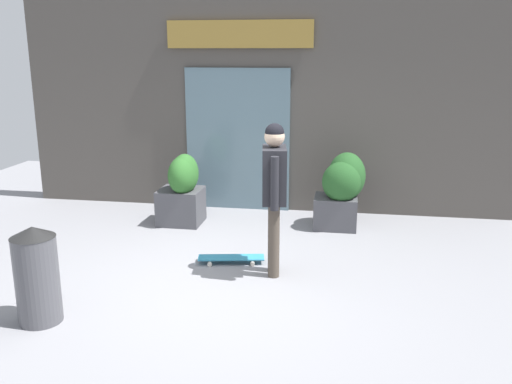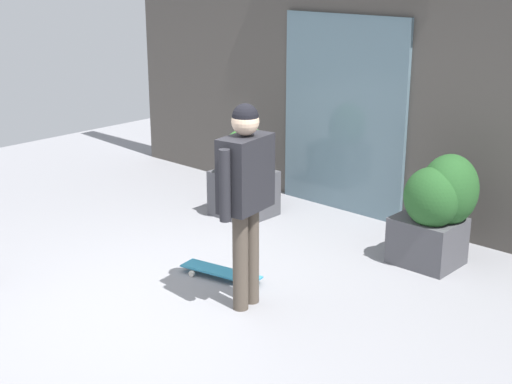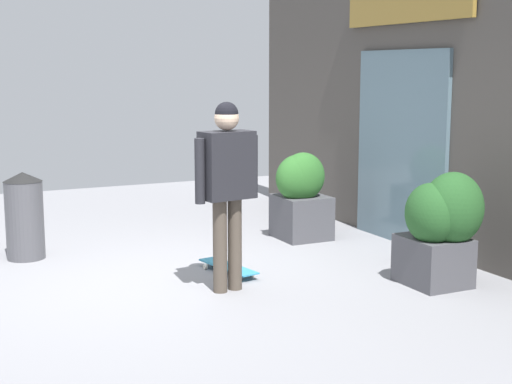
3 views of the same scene
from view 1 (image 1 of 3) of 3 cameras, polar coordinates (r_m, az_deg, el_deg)
name	(u,v)px [view 1 (image 1 of 3)]	position (r m, az deg, el deg)	size (l,w,h in m)	color
ground_plane	(220,283)	(6.14, -3.77, -9.43)	(12.00, 12.00, 0.00)	gray
building_facade	(262,96)	(8.67, 0.65, 10.01)	(7.70, 0.31, 3.64)	#4C4742
skateboarder	(274,183)	(6.02, 1.91, 0.94)	(0.33, 0.65, 1.74)	#4C4238
skateboard	(231,258)	(6.64, -2.60, -6.90)	(0.82, 0.35, 0.08)	teal
planter_box_left	(182,188)	(8.03, -7.70, 0.40)	(0.62, 0.65, 1.05)	#47474C
planter_box_right	(342,188)	(7.89, 8.96, 0.39)	(0.71, 0.71, 1.09)	#47474C
trash_bin	(37,275)	(5.51, -21.95, -8.02)	(0.41, 0.41, 0.94)	#4C4C51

